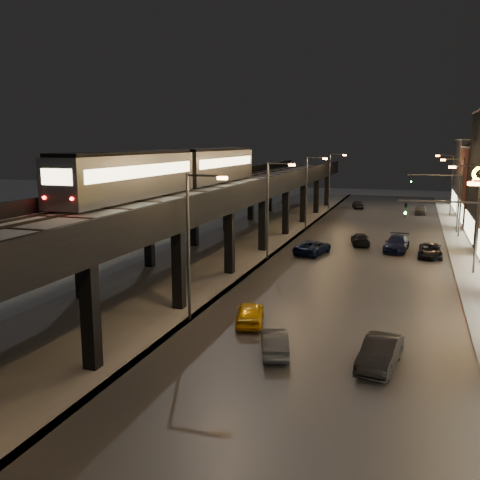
% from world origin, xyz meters
% --- Properties ---
extents(ground, '(220.00, 220.00, 0.00)m').
position_xyz_m(ground, '(0.00, 0.00, 0.00)').
color(ground, silver).
extents(road_surface, '(17.00, 120.00, 0.06)m').
position_xyz_m(road_surface, '(7.50, 35.00, 0.03)').
color(road_surface, '#46474D').
rests_on(road_surface, ground).
extents(sidewalk_right, '(4.00, 120.00, 0.14)m').
position_xyz_m(sidewalk_right, '(17.50, 35.00, 0.07)').
color(sidewalk_right, '#9FA1A8').
rests_on(sidewalk_right, ground).
extents(under_viaduct_pavement, '(11.00, 120.00, 0.06)m').
position_xyz_m(under_viaduct_pavement, '(-6.00, 35.00, 0.03)').
color(under_viaduct_pavement, '#9FA1A8').
rests_on(under_viaduct_pavement, ground).
extents(elevated_viaduct, '(9.00, 100.00, 6.30)m').
position_xyz_m(elevated_viaduct, '(-6.00, 31.84, 5.62)').
color(elevated_viaduct, black).
rests_on(elevated_viaduct, ground).
extents(viaduct_trackbed, '(8.40, 100.00, 0.32)m').
position_xyz_m(viaduct_trackbed, '(-6.01, 31.97, 6.39)').
color(viaduct_trackbed, '#B2B7C1').
rests_on(viaduct_trackbed, elevated_viaduct).
extents(viaduct_parapet_streetside, '(0.30, 100.00, 1.10)m').
position_xyz_m(viaduct_parapet_streetside, '(-1.65, 32.00, 6.85)').
color(viaduct_parapet_streetside, black).
rests_on(viaduct_parapet_streetside, elevated_viaduct).
extents(viaduct_parapet_far, '(0.30, 100.00, 1.10)m').
position_xyz_m(viaduct_parapet_far, '(-10.35, 32.00, 6.85)').
color(viaduct_parapet_far, black).
rests_on(viaduct_parapet_far, elevated_viaduct).
extents(streetlight_left_1, '(2.57, 0.28, 9.00)m').
position_xyz_m(streetlight_left_1, '(-0.43, 13.00, 5.24)').
color(streetlight_left_1, '#38383A').
rests_on(streetlight_left_1, ground).
extents(streetlight_left_2, '(2.57, 0.28, 9.00)m').
position_xyz_m(streetlight_left_2, '(-0.43, 31.00, 5.24)').
color(streetlight_left_2, '#38383A').
rests_on(streetlight_left_2, ground).
extents(streetlight_right_2, '(2.56, 0.28, 9.00)m').
position_xyz_m(streetlight_right_2, '(16.73, 31.00, 5.24)').
color(streetlight_right_2, '#38383A').
rests_on(streetlight_right_2, ground).
extents(streetlight_left_3, '(2.57, 0.28, 9.00)m').
position_xyz_m(streetlight_left_3, '(-0.43, 49.00, 5.24)').
color(streetlight_left_3, '#38383A').
rests_on(streetlight_left_3, ground).
extents(streetlight_right_3, '(2.56, 0.28, 9.00)m').
position_xyz_m(streetlight_right_3, '(16.73, 49.00, 5.24)').
color(streetlight_right_3, '#38383A').
rests_on(streetlight_right_3, ground).
extents(streetlight_left_4, '(2.57, 0.28, 9.00)m').
position_xyz_m(streetlight_left_4, '(-0.43, 67.00, 5.24)').
color(streetlight_left_4, '#38383A').
rests_on(streetlight_left_4, ground).
extents(streetlight_right_4, '(2.56, 0.28, 9.00)m').
position_xyz_m(streetlight_right_4, '(16.73, 67.00, 5.24)').
color(streetlight_right_4, '#38383A').
rests_on(streetlight_right_4, ground).
extents(traffic_light_rig_a, '(6.10, 0.34, 7.00)m').
position_xyz_m(traffic_light_rig_a, '(15.84, 22.00, 4.50)').
color(traffic_light_rig_a, '#38383A').
rests_on(traffic_light_rig_a, ground).
extents(traffic_light_rig_b, '(6.10, 0.34, 7.00)m').
position_xyz_m(traffic_light_rig_b, '(15.84, 52.00, 4.50)').
color(traffic_light_rig_b, '#38383A').
rests_on(traffic_light_rig_b, ground).
extents(subway_train, '(2.94, 35.66, 3.51)m').
position_xyz_m(subway_train, '(-8.50, 29.05, 8.36)').
color(subway_train, gray).
rests_on(subway_train, viaduct_trackbed).
extents(car_taxi, '(2.49, 4.21, 1.34)m').
position_xyz_m(car_taxi, '(3.07, 13.39, 0.67)').
color(car_taxi, '#E3A70A').
rests_on(car_taxi, ground).
extents(car_near_white, '(2.39, 3.99, 1.24)m').
position_xyz_m(car_near_white, '(5.61, 9.45, 0.62)').
color(car_near_white, '#434750').
rests_on(car_near_white, ground).
extents(car_mid_silver, '(3.31, 5.35, 1.38)m').
position_xyz_m(car_mid_silver, '(2.90, 34.58, 0.69)').
color(car_mid_silver, black).
rests_on(car_mid_silver, ground).
extents(car_mid_dark, '(2.50, 4.52, 1.24)m').
position_xyz_m(car_mid_dark, '(6.82, 40.69, 0.62)').
color(car_mid_dark, black).
rests_on(car_mid_dark, ground).
extents(car_far_white, '(2.40, 4.17, 1.33)m').
position_xyz_m(car_far_white, '(3.25, 72.45, 0.67)').
color(car_far_white, black).
rests_on(car_far_white, ground).
extents(car_onc_silver, '(2.14, 4.57, 1.45)m').
position_xyz_m(car_onc_silver, '(10.90, 9.39, 0.72)').
color(car_onc_silver, black).
rests_on(car_onc_silver, ground).
extents(car_onc_dark, '(2.27, 4.71, 1.29)m').
position_xyz_m(car_onc_dark, '(13.74, 36.53, 0.65)').
color(car_onc_dark, black).
rests_on(car_onc_dark, ground).
extents(car_onc_white, '(2.57, 5.45, 1.54)m').
position_xyz_m(car_onc_white, '(10.58, 38.55, 0.77)').
color(car_onc_white, black).
rests_on(car_onc_white, ground).
extents(car_onc_red, '(1.91, 4.22, 1.41)m').
position_xyz_m(car_onc_red, '(12.97, 68.49, 0.70)').
color(car_onc_red, '#505153').
rests_on(car_onc_red, ground).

